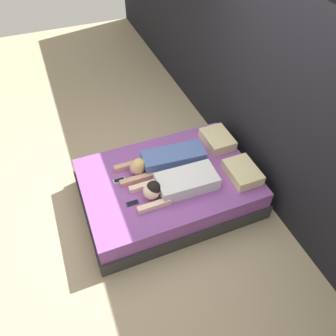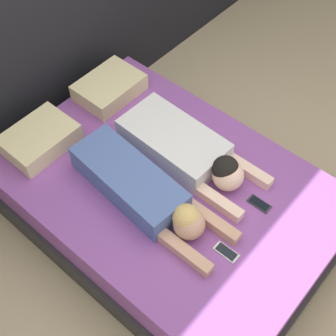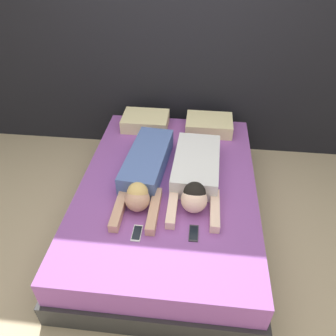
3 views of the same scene
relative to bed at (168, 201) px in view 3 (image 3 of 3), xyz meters
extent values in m
plane|color=tan|center=(0.00, 0.00, -0.22)|extent=(12.00, 12.00, 0.00)
cube|color=black|center=(0.00, 1.24, 1.08)|extent=(12.00, 0.06, 2.60)
cube|color=#2D2D2D|center=(0.00, 0.00, -0.11)|extent=(1.53, 2.18, 0.21)
cube|color=#8C4C9E|center=(0.00, 0.00, 0.11)|extent=(1.47, 2.12, 0.24)
cube|color=beige|center=(-0.33, 0.86, 0.29)|extent=(0.47, 0.35, 0.13)
cube|color=beige|center=(0.33, 0.86, 0.29)|extent=(0.47, 0.35, 0.13)
cube|color=#4C66A5|center=(-0.20, 0.15, 0.32)|extent=(0.38, 0.82, 0.18)
sphere|color=tan|center=(-0.20, -0.33, 0.32)|extent=(0.19, 0.19, 0.19)
sphere|color=#D8B266|center=(-0.20, -0.31, 0.37)|extent=(0.16, 0.16, 0.16)
cube|color=tan|center=(-0.33, -0.38, 0.26)|extent=(0.07, 0.44, 0.07)
cube|color=tan|center=(-0.06, -0.38, 0.26)|extent=(0.07, 0.44, 0.07)
cube|color=silver|center=(0.23, 0.15, 0.31)|extent=(0.40, 0.73, 0.17)
sphere|color=beige|center=(0.23, -0.30, 0.33)|extent=(0.20, 0.20, 0.20)
sphere|color=black|center=(0.23, -0.27, 0.37)|extent=(0.17, 0.17, 0.17)
cube|color=beige|center=(0.07, -0.32, 0.26)|extent=(0.07, 0.39, 0.07)
cube|color=beige|center=(0.39, -0.32, 0.26)|extent=(0.07, 0.39, 0.07)
cube|color=silver|center=(-0.16, -0.58, 0.23)|extent=(0.07, 0.15, 0.01)
cube|color=black|center=(-0.16, -0.58, 0.24)|extent=(0.06, 0.13, 0.00)
cube|color=#2D2D33|center=(0.24, -0.54, 0.23)|extent=(0.07, 0.15, 0.01)
cube|color=black|center=(0.24, -0.54, 0.24)|extent=(0.06, 0.13, 0.00)
camera|label=1|loc=(2.55, -1.02, 3.25)|focal=35.00mm
camera|label=2|loc=(-1.33, -1.15, 2.67)|focal=50.00mm
camera|label=3|loc=(0.23, -2.08, 2.05)|focal=35.00mm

